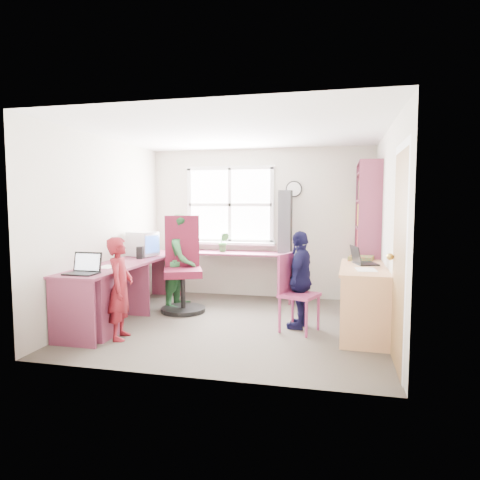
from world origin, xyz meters
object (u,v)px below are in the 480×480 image
at_px(laptop_left, 84,269).
at_px(person_green, 182,261).
at_px(l_desk, 130,288).
at_px(cd_tower, 285,222).
at_px(bookshelf, 367,240).
at_px(laptop_right, 362,260).
at_px(swivel_chair, 183,270).
at_px(right_desk, 368,285).
at_px(crt_monitor, 143,244).
at_px(wooden_chair, 294,289).
at_px(person_red, 120,288).
at_px(person_navy, 300,280).
at_px(potted_plant, 224,242).

xyz_separation_m(laptop_left, person_green, (0.50, 1.72, -0.12)).
height_order(l_desk, cd_tower, cd_tower).
distance_m(bookshelf, laptop_left, 3.82).
xyz_separation_m(bookshelf, laptop_right, (-0.12, -1.00, -0.16)).
height_order(swivel_chair, cd_tower, cd_tower).
distance_m(l_desk, cd_tower, 2.60).
bearing_deg(right_desk, crt_monitor, 171.23).
bearing_deg(wooden_chair, l_desk, -154.44).
relative_size(person_red, person_green, 0.85).
xyz_separation_m(l_desk, swivel_chair, (0.41, 0.81, 0.12)).
relative_size(laptop_right, person_navy, 0.33).
height_order(bookshelf, person_red, bookshelf).
xyz_separation_m(right_desk, laptop_left, (-3.09, -0.96, 0.23)).
bearing_deg(person_green, laptop_left, 167.75).
bearing_deg(right_desk, laptop_left, -160.75).
distance_m(swivel_chair, wooden_chair, 1.76).
height_order(bookshelf, wooden_chair, bookshelf).
height_order(l_desk, right_desk, right_desk).
relative_size(laptop_right, person_green, 0.29).
xyz_separation_m(l_desk, laptop_left, (-0.19, -0.68, 0.35)).
distance_m(cd_tower, potted_plant, 1.03).
relative_size(wooden_chair, cd_tower, 0.95).
height_order(bookshelf, person_green, bookshelf).
bearing_deg(bookshelf, wooden_chair, -125.25).
xyz_separation_m(l_desk, person_red, (0.17, -0.55, 0.12)).
bearing_deg(laptop_right, person_green, 61.80).
height_order(laptop_left, potted_plant, potted_plant).
height_order(l_desk, laptop_right, laptop_right).
xyz_separation_m(laptop_right, person_red, (-2.66, -1.03, -0.26)).
relative_size(right_desk, laptop_right, 3.56).
distance_m(right_desk, laptop_right, 0.34).
distance_m(bookshelf, wooden_chair, 1.65).
height_order(swivel_chair, wooden_chair, swivel_chair).
bearing_deg(laptop_left, wooden_chair, 21.06).
distance_m(right_desk, person_green, 2.70).
bearing_deg(potted_plant, person_navy, -45.67).
xyz_separation_m(swivel_chair, laptop_right, (2.43, -0.34, 0.26)).
distance_m(crt_monitor, laptop_left, 1.56).
bearing_deg(person_navy, crt_monitor, -92.05).
height_order(right_desk, person_navy, person_navy).
relative_size(laptop_right, cd_tower, 0.40).
xyz_separation_m(laptop_left, potted_plant, (0.96, 2.38, 0.10)).
xyz_separation_m(wooden_chair, cd_tower, (-0.30, 1.57, 0.74)).
relative_size(swivel_chair, laptop_right, 3.45).
bearing_deg(person_navy, l_desk, -70.17).
xyz_separation_m(l_desk, bookshelf, (2.96, 1.47, 0.55)).
distance_m(laptop_right, person_navy, 0.78).
bearing_deg(cd_tower, laptop_right, -45.62).
distance_m(cd_tower, person_green, 1.70).
bearing_deg(right_desk, swivel_chair, 169.92).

